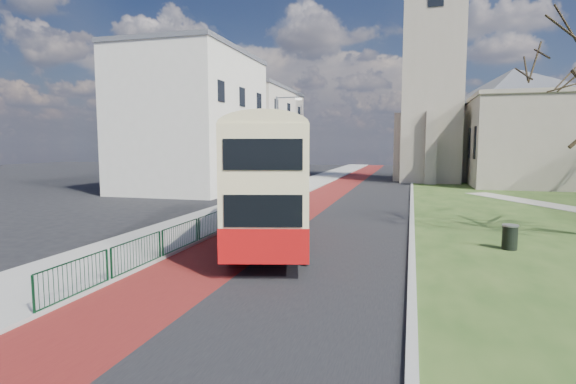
% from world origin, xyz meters
% --- Properties ---
extents(ground, '(160.00, 160.00, 0.00)m').
position_xyz_m(ground, '(0.00, 0.00, 0.00)').
color(ground, black).
rests_on(ground, ground).
extents(road_carriageway, '(9.00, 120.00, 0.01)m').
position_xyz_m(road_carriageway, '(1.50, 20.00, 0.01)').
color(road_carriageway, black).
rests_on(road_carriageway, ground).
extents(bus_lane, '(3.40, 120.00, 0.01)m').
position_xyz_m(bus_lane, '(-1.20, 20.00, 0.01)').
color(bus_lane, '#591414').
rests_on(bus_lane, ground).
extents(pavement_west, '(4.00, 120.00, 0.12)m').
position_xyz_m(pavement_west, '(-5.00, 20.00, 0.06)').
color(pavement_west, gray).
rests_on(pavement_west, ground).
extents(kerb_west, '(0.25, 120.00, 0.13)m').
position_xyz_m(kerb_west, '(-3.00, 20.00, 0.07)').
color(kerb_west, '#999993').
rests_on(kerb_west, ground).
extents(kerb_east, '(0.25, 80.00, 0.13)m').
position_xyz_m(kerb_east, '(6.10, 22.00, 0.07)').
color(kerb_east, '#999993').
rests_on(kerb_east, ground).
extents(pedestrian_railing, '(0.07, 24.00, 1.12)m').
position_xyz_m(pedestrian_railing, '(-2.95, 4.00, 0.55)').
color(pedestrian_railing, '#0C351B').
rests_on(pedestrian_railing, ground).
extents(gothic_church, '(16.38, 18.00, 40.00)m').
position_xyz_m(gothic_church, '(12.56, 38.00, 13.13)').
color(gothic_church, gray).
rests_on(gothic_church, ground).
extents(street_block_near, '(10.30, 14.30, 13.00)m').
position_xyz_m(street_block_near, '(-14.00, 22.00, 6.51)').
color(street_block_near, silver).
rests_on(street_block_near, ground).
extents(street_block_far, '(10.30, 16.30, 11.50)m').
position_xyz_m(street_block_far, '(-14.00, 38.00, 5.76)').
color(street_block_far, beige).
rests_on(street_block_far, ground).
extents(streetlamp, '(2.13, 0.18, 8.00)m').
position_xyz_m(streetlamp, '(-4.35, 18.00, 4.59)').
color(streetlamp, gray).
rests_on(streetlamp, pavement_west).
extents(bus, '(5.88, 12.65, 5.16)m').
position_xyz_m(bus, '(0.06, 2.24, 2.94)').
color(bus, '#B01010').
rests_on(bus, ground).
extents(litter_bin, '(0.70, 0.70, 1.02)m').
position_xyz_m(litter_bin, '(9.93, 3.02, 0.56)').
color(litter_bin, black).
rests_on(litter_bin, grass_green).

